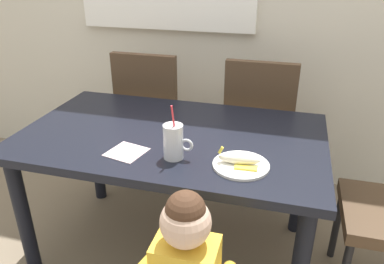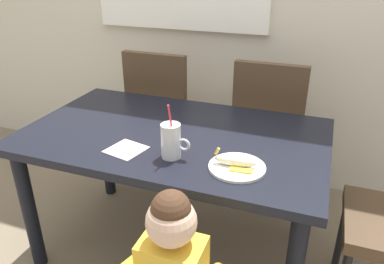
{
  "view_description": "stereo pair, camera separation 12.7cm",
  "coord_description": "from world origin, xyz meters",
  "px_view_note": "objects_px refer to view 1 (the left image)",
  "views": [
    {
      "loc": [
        0.52,
        -1.54,
        1.5
      ],
      "look_at": [
        0.13,
        -0.09,
        0.79
      ],
      "focal_mm": 34.94,
      "sensor_mm": 36.0,
      "label": 1
    },
    {
      "loc": [
        0.65,
        -1.5,
        1.5
      ],
      "look_at": [
        0.13,
        -0.09,
        0.79
      ],
      "focal_mm": 34.94,
      "sensor_mm": 36.0,
      "label": 2
    }
  ],
  "objects_px": {
    "dining_table": "(172,150)",
    "snack_plate": "(241,165)",
    "peeled_banana": "(240,159)",
    "dining_chair_left": "(153,111)",
    "milk_cup": "(174,143)",
    "paper_napkin": "(127,152)",
    "dining_chair_right": "(259,122)"
  },
  "relations": [
    {
      "from": "snack_plate",
      "to": "peeled_banana",
      "type": "height_order",
      "value": "peeled_banana"
    },
    {
      "from": "dining_chair_left",
      "to": "snack_plate",
      "type": "relative_size",
      "value": 4.17
    },
    {
      "from": "paper_napkin",
      "to": "dining_chair_left",
      "type": "bearing_deg",
      "value": 104.44
    },
    {
      "from": "peeled_banana",
      "to": "paper_napkin",
      "type": "bearing_deg",
      "value": -178.25
    },
    {
      "from": "dining_chair_left",
      "to": "paper_napkin",
      "type": "height_order",
      "value": "dining_chair_left"
    },
    {
      "from": "dining_table",
      "to": "snack_plate",
      "type": "xyz_separation_m",
      "value": [
        0.37,
        -0.23,
        0.1
      ]
    },
    {
      "from": "dining_chair_right",
      "to": "peeled_banana",
      "type": "relative_size",
      "value": 5.54
    },
    {
      "from": "milk_cup",
      "to": "paper_napkin",
      "type": "xyz_separation_m",
      "value": [
        -0.21,
        -0.01,
        -0.06
      ]
    },
    {
      "from": "dining_chair_right",
      "to": "paper_napkin",
      "type": "xyz_separation_m",
      "value": [
        -0.49,
        -0.91,
        0.19
      ]
    },
    {
      "from": "dining_table",
      "to": "milk_cup",
      "type": "bearing_deg",
      "value": -69.51
    },
    {
      "from": "dining_chair_left",
      "to": "peeled_banana",
      "type": "xyz_separation_m",
      "value": [
        0.72,
        -0.88,
        0.22
      ]
    },
    {
      "from": "dining_chair_right",
      "to": "milk_cup",
      "type": "bearing_deg",
      "value": 72.94
    },
    {
      "from": "dining_table",
      "to": "dining_chair_left",
      "type": "distance_m",
      "value": 0.75
    },
    {
      "from": "dining_table",
      "to": "milk_cup",
      "type": "relative_size",
      "value": 5.8
    },
    {
      "from": "dining_chair_right",
      "to": "snack_plate",
      "type": "height_order",
      "value": "dining_chair_right"
    },
    {
      "from": "milk_cup",
      "to": "dining_table",
      "type": "bearing_deg",
      "value": 110.49
    },
    {
      "from": "dining_table",
      "to": "dining_chair_right",
      "type": "distance_m",
      "value": 0.77
    },
    {
      "from": "dining_chair_right",
      "to": "snack_plate",
      "type": "distance_m",
      "value": 0.92
    },
    {
      "from": "dining_chair_right",
      "to": "paper_napkin",
      "type": "bearing_deg",
      "value": 61.87
    },
    {
      "from": "dining_chair_left",
      "to": "dining_chair_right",
      "type": "xyz_separation_m",
      "value": [
        0.72,
        0.01,
        0.0
      ]
    },
    {
      "from": "dining_chair_right",
      "to": "snack_plate",
      "type": "xyz_separation_m",
      "value": [
        0.01,
        -0.9,
        0.19
      ]
    },
    {
      "from": "peeled_banana",
      "to": "dining_table",
      "type": "bearing_deg",
      "value": 148.03
    },
    {
      "from": "snack_plate",
      "to": "peeled_banana",
      "type": "xyz_separation_m",
      "value": [
        -0.01,
        0.0,
        0.03
      ]
    },
    {
      "from": "snack_plate",
      "to": "paper_napkin",
      "type": "height_order",
      "value": "snack_plate"
    },
    {
      "from": "dining_chair_left",
      "to": "peeled_banana",
      "type": "height_order",
      "value": "dining_chair_left"
    },
    {
      "from": "dining_table",
      "to": "paper_napkin",
      "type": "distance_m",
      "value": 0.29
    },
    {
      "from": "dining_chair_left",
      "to": "milk_cup",
      "type": "bearing_deg",
      "value": 116.55
    },
    {
      "from": "dining_chair_right",
      "to": "paper_napkin",
      "type": "height_order",
      "value": "dining_chair_right"
    },
    {
      "from": "dining_table",
      "to": "snack_plate",
      "type": "bearing_deg",
      "value": -31.6
    },
    {
      "from": "snack_plate",
      "to": "peeled_banana",
      "type": "bearing_deg",
      "value": 173.9
    },
    {
      "from": "snack_plate",
      "to": "peeled_banana",
      "type": "distance_m",
      "value": 0.03
    },
    {
      "from": "dining_chair_left",
      "to": "snack_plate",
      "type": "height_order",
      "value": "dining_chair_left"
    }
  ]
}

